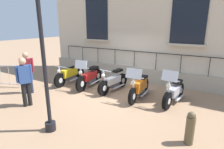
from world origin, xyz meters
The scene contains 10 objects.
ground_plane centered at (0.00, 0.00, 0.00)m, with size 60.00×60.00×0.00m, color #9E7A5B.
building_facade centered at (-2.48, 0.00, 3.39)m, with size 0.82×10.80×6.98m.
motorcycle_yellow centered at (0.04, -2.44, 0.44)m, with size 2.11×0.62×0.97m.
motorcycle_red centered at (-0.02, -1.28, 0.46)m, with size 2.12×0.69×1.36m.
motorcycle_white centered at (-0.11, -0.05, 0.41)m, with size 1.97×0.58×1.04m.
motorcycle_orange centered at (0.06, 1.21, 0.46)m, with size 1.98×0.70×1.33m.
motorcycle_silver centered at (-0.15, 2.47, 0.41)m, with size 1.88×0.64×1.35m.
bollard centered at (2.04, 3.36, 0.42)m, with size 0.21×0.21×0.84m.
pedestrian_standing centered at (2.75, -1.90, 0.98)m, with size 0.49×0.35×1.72m.
pedestrian_walking centered at (1.93, -2.95, 0.99)m, with size 0.42×0.40×1.74m.
Camera 1 is at (6.26, 3.74, 2.80)m, focal length 29.00 mm.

